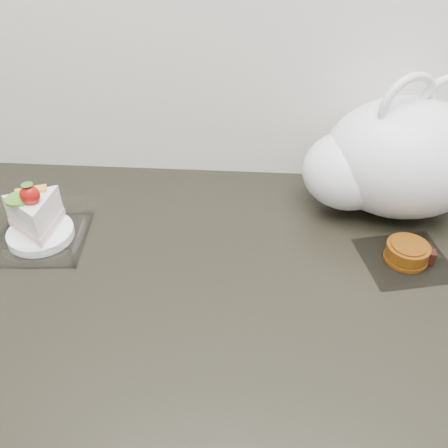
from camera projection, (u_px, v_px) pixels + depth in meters
name	position (u px, v px, depth m)	size (l,w,h in m)	color
counter	(256.00, 426.00, 1.07)	(2.04, 0.64, 0.90)	black
cake_tray	(38.00, 225.00, 0.85)	(0.16, 0.16, 0.12)	white
mooncake_wrap	(407.00, 254.00, 0.82)	(0.17, 0.16, 0.03)	white
plastic_bag	(394.00, 160.00, 0.88)	(0.37, 0.30, 0.26)	white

